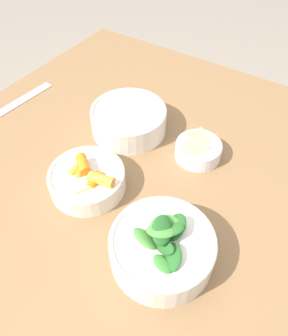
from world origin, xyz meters
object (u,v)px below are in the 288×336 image
Objects in this scene: bowl_greens at (163,247)px; bowl_cookies at (198,149)px; bowl_beans_hotdog at (129,120)px; bowl_carrots at (87,179)px; ruler at (6,110)px.

bowl_greens is 0.29m from bowl_cookies.
bowl_beans_hotdog is at bearing 93.47° from bowl_cookies.
bowl_carrots is 1.49× the size of bowl_cookies.
bowl_greens reaches higher than ruler.
bowl_cookies is at bearing -75.70° from ruler.
bowl_beans_hotdog is (0.21, 0.04, 0.00)m from bowl_carrots.
bowl_greens is 1.72× the size of bowl_cookies.
bowl_beans_hotdog is at bearing -69.85° from ruler.
bowl_cookies is (0.23, -0.16, -0.00)m from bowl_carrots.
ruler is (0.14, 0.61, -0.04)m from bowl_greens.
ruler is (-0.13, 0.34, -0.03)m from bowl_beans_hotdog.
bowl_cookies is (0.01, -0.20, -0.01)m from bowl_beans_hotdog.
bowl_beans_hotdog is at bearing 9.72° from bowl_carrots.
bowl_beans_hotdog is (0.27, 0.27, -0.01)m from bowl_greens.
bowl_greens reaches higher than bowl_beans_hotdog.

